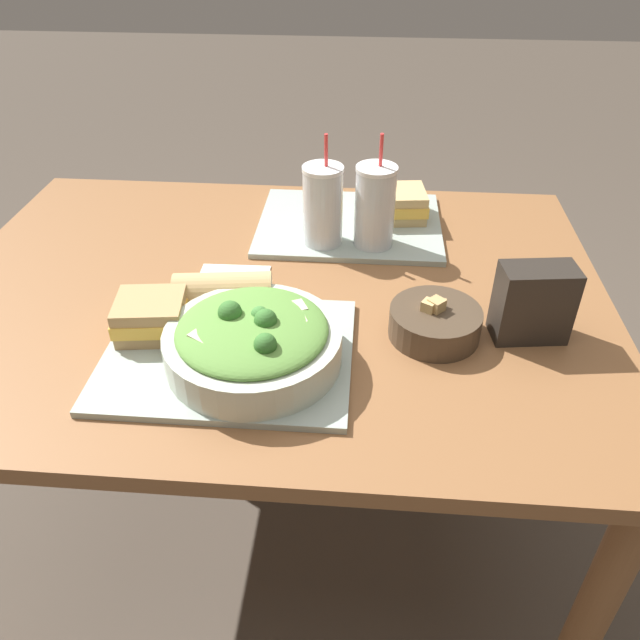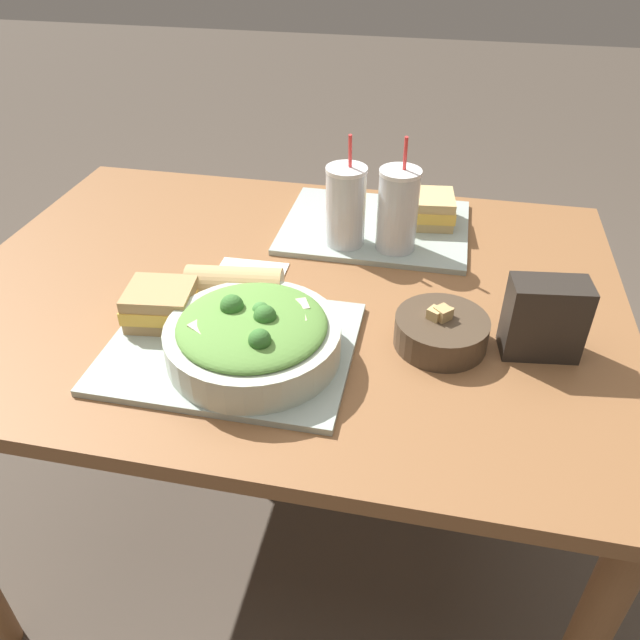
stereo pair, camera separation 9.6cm
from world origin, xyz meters
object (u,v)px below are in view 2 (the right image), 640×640
sandwich_near (161,304)px  chip_bag (544,318)px  salad_bowl (253,335)px  baguette_near (236,286)px  drink_cup_red (397,213)px  soup_bowl (441,330)px  napkin_folded (250,273)px  drink_cup_dark (346,209)px  sandwich_far (427,209)px

sandwich_near → chip_bag: (0.63, 0.06, 0.02)m
salad_bowl → baguette_near: size_ratio=1.57×
drink_cup_red → chip_bag: 0.39m
salad_bowl → baguette_near: 0.16m
baguette_near → drink_cup_red: drink_cup_red is taller
chip_bag → soup_bowl: bearing=177.3°
drink_cup_red → napkin_folded: (-0.27, -0.14, -0.09)m
baguette_near → napkin_folded: baguette_near is taller
napkin_folded → baguette_near: bearing=-84.5°
sandwich_near → drink_cup_dark: 0.43m
sandwich_far → drink_cup_dark: drink_cup_dark is taller
soup_bowl → drink_cup_red: (-0.11, 0.29, 0.06)m
sandwich_near → baguette_near: size_ratio=0.71×
baguette_near → chip_bag: (0.52, -0.02, 0.02)m
sandwich_near → drink_cup_red: drink_cup_red is taller
sandwich_near → chip_bag: 0.63m
sandwich_near → drink_cup_dark: (0.26, 0.34, 0.05)m
sandwich_near → napkin_folded: size_ratio=0.92×
soup_bowl → drink_cup_red: 0.32m
salad_bowl → soup_bowl: (0.29, 0.11, -0.02)m
salad_bowl → chip_bag: (0.45, 0.12, 0.01)m
salad_bowl → napkin_folded: (-0.09, 0.26, -0.05)m
soup_bowl → drink_cup_dark: bearing=126.1°
salad_bowl → baguette_near: (-0.07, 0.14, -0.01)m
salad_bowl → chip_bag: bearing=14.8°
salad_bowl → sandwich_far: size_ratio=2.17×
soup_bowl → baguette_near: bearing=174.5°
baguette_near → drink_cup_red: (0.26, 0.26, 0.04)m
sandwich_near → drink_cup_dark: size_ratio=0.55×
sandwich_far → napkin_folded: sandwich_far is taller
baguette_near → sandwich_far: (0.31, 0.38, -0.00)m
drink_cup_dark → salad_bowl: bearing=-101.1°
baguette_near → napkin_folded: (-0.01, 0.12, -0.04)m
salad_bowl → baguette_near: salad_bowl is taller
soup_bowl → sandwich_far: size_ratio=1.21×
baguette_near → drink_cup_red: size_ratio=0.75×
drink_cup_dark → drink_cup_red: bearing=0.0°
baguette_near → sandwich_far: 0.50m
drink_cup_dark → sandwich_far: bearing=38.8°
baguette_near → drink_cup_dark: drink_cup_dark is taller
chip_bag → napkin_folded: bearing=158.2°
sandwich_near → drink_cup_red: size_ratio=0.54×
napkin_folded → drink_cup_dark: bearing=40.7°
baguette_near → chip_bag: bearing=-99.8°
drink_cup_red → chip_bag: drink_cup_red is taller
drink_cup_dark → napkin_folded: 0.23m
chip_bag → drink_cup_dark: bearing=135.7°
sandwich_near → soup_bowl: bearing=-1.7°
baguette_near → drink_cup_dark: bearing=-38.1°
sandwich_near → sandwich_far: size_ratio=0.99×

